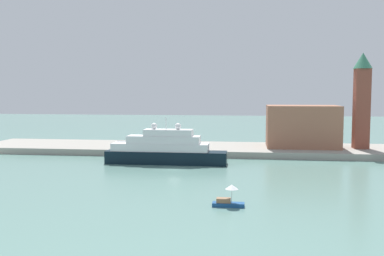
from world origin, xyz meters
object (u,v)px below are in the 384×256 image
at_px(bell_tower, 362,97).
at_px(person_figure, 139,144).
at_px(mooring_bollard, 175,149).
at_px(parked_car, 122,144).
at_px(harbor_building, 302,126).
at_px(small_motorboat, 228,199).
at_px(large_yacht, 165,150).

xyz_separation_m(bell_tower, person_figure, (-54.58, -5.11, -11.90)).
xyz_separation_m(bell_tower, mooring_bollard, (-44.54, -9.64, -12.29)).
relative_size(bell_tower, parked_car, 5.50).
bearing_deg(person_figure, harbor_building, 8.63).
xyz_separation_m(small_motorboat, parked_car, (-29.59, 50.48, 0.96)).
bearing_deg(person_figure, small_motorboat, -62.79).
height_order(small_motorboat, harbor_building, harbor_building).
xyz_separation_m(large_yacht, person_figure, (-9.44, 14.43, -0.66)).
distance_m(person_figure, mooring_bollard, 11.02).
relative_size(large_yacht, bell_tower, 1.11).
height_order(small_motorboat, mooring_bollard, small_motorboat).
relative_size(small_motorboat, parked_car, 1.02).
distance_m(large_yacht, harbor_building, 37.61).
distance_m(large_yacht, small_motorboat, 37.02).
bearing_deg(person_figure, large_yacht, -56.80).
bearing_deg(bell_tower, harbor_building, 175.64).
bearing_deg(large_yacht, person_figure, 123.20).
distance_m(bell_tower, person_figure, 56.09).
height_order(parked_car, mooring_bollard, parked_car).
distance_m(large_yacht, parked_car, 22.09).
bearing_deg(harbor_building, large_yacht, -146.59).
relative_size(small_motorboat, person_figure, 2.64).
relative_size(large_yacht, person_figure, 15.84).
relative_size(bell_tower, mooring_bollard, 31.68).
distance_m(harbor_building, mooring_bollard, 32.81).
bearing_deg(harbor_building, small_motorboat, -106.38).
height_order(harbor_building, bell_tower, bell_tower).
bearing_deg(mooring_bollard, bell_tower, 12.21).
relative_size(harbor_building, mooring_bollard, 23.97).
bearing_deg(parked_car, mooring_bollard, -24.87).
xyz_separation_m(large_yacht, small_motorboat, (15.28, -33.67, -1.86)).
height_order(harbor_building, person_figure, harbor_building).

